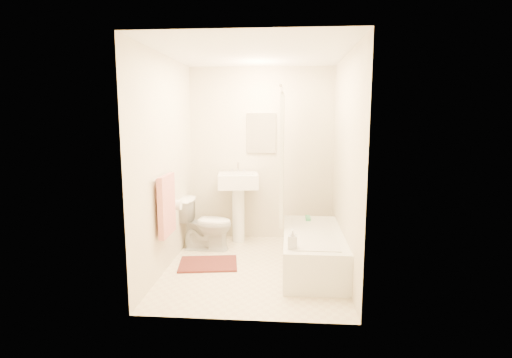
# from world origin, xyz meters

# --- Properties ---
(floor) EXTENTS (2.40, 2.40, 0.00)m
(floor) POSITION_xyz_m (0.00, 0.00, 0.00)
(floor) COLOR beige
(floor) RESTS_ON ground
(ceiling) EXTENTS (2.40, 2.40, 0.00)m
(ceiling) POSITION_xyz_m (0.00, 0.00, 2.40)
(ceiling) COLOR white
(ceiling) RESTS_ON ground
(wall_back) EXTENTS (2.00, 0.02, 2.40)m
(wall_back) POSITION_xyz_m (0.00, 1.20, 1.20)
(wall_back) COLOR beige
(wall_back) RESTS_ON ground
(wall_left) EXTENTS (0.02, 2.40, 2.40)m
(wall_left) POSITION_xyz_m (-1.00, 0.00, 1.20)
(wall_left) COLOR beige
(wall_left) RESTS_ON ground
(wall_right) EXTENTS (0.02, 2.40, 2.40)m
(wall_right) POSITION_xyz_m (1.00, 0.00, 1.20)
(wall_right) COLOR beige
(wall_right) RESTS_ON ground
(mirror) EXTENTS (0.40, 0.03, 0.55)m
(mirror) POSITION_xyz_m (0.00, 1.18, 1.50)
(mirror) COLOR white
(mirror) RESTS_ON wall_back
(curtain_rod) EXTENTS (0.03, 1.70, 0.03)m
(curtain_rod) POSITION_xyz_m (0.30, 0.10, 2.00)
(curtain_rod) COLOR silver
(curtain_rod) RESTS_ON wall_back
(shower_curtain) EXTENTS (0.04, 0.80, 1.55)m
(shower_curtain) POSITION_xyz_m (0.30, 0.50, 1.22)
(shower_curtain) COLOR silver
(shower_curtain) RESTS_ON curtain_rod
(towel_bar) EXTENTS (0.02, 0.60, 0.02)m
(towel_bar) POSITION_xyz_m (-0.96, -0.25, 1.10)
(towel_bar) COLOR silver
(towel_bar) RESTS_ON wall_left
(towel) EXTENTS (0.06, 0.45, 0.66)m
(towel) POSITION_xyz_m (-0.93, -0.25, 0.78)
(towel) COLOR #CC7266
(towel) RESTS_ON towel_bar
(toilet_paper) EXTENTS (0.11, 0.12, 0.12)m
(toilet_paper) POSITION_xyz_m (-0.93, 0.12, 0.70)
(toilet_paper) COLOR white
(toilet_paper) RESTS_ON wall_left
(toilet) EXTENTS (0.70, 0.42, 0.67)m
(toilet) POSITION_xyz_m (-0.68, 0.62, 0.34)
(toilet) COLOR white
(toilet) RESTS_ON floor
(sink) EXTENTS (0.59, 0.49, 1.05)m
(sink) POSITION_xyz_m (-0.30, 0.95, 0.52)
(sink) COLOR white
(sink) RESTS_ON floor
(bathtub) EXTENTS (0.66, 1.51, 0.43)m
(bathtub) POSITION_xyz_m (0.67, 0.04, 0.21)
(bathtub) COLOR white
(bathtub) RESTS_ON floor
(bath_mat) EXTENTS (0.74, 0.60, 0.02)m
(bath_mat) POSITION_xyz_m (-0.55, 0.05, 0.01)
(bath_mat) COLOR #4C291C
(bath_mat) RESTS_ON floor
(soap_bottle) EXTENTS (0.09, 0.10, 0.19)m
(soap_bottle) POSITION_xyz_m (0.43, -0.53, 0.52)
(soap_bottle) COLOR white
(soap_bottle) RESTS_ON bathtub
(scrub_brush) EXTENTS (0.06, 0.20, 0.04)m
(scrub_brush) POSITION_xyz_m (0.64, 0.60, 0.45)
(scrub_brush) COLOR #3EA368
(scrub_brush) RESTS_ON bathtub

